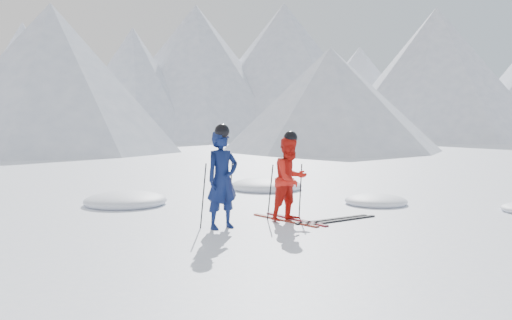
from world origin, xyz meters
name	(u,v)px	position (x,y,z in m)	size (l,w,h in m)	color
ground	(348,212)	(0.00, 0.00, 0.00)	(160.00, 160.00, 0.00)	white
mountain_range	(168,63)	(5.71, 35.31, 6.72)	(106.15, 62.94, 15.53)	#B2BCD1
skier_blue	(222,180)	(-3.00, -0.56, 0.86)	(0.63, 0.41, 1.72)	#0B1746
skier_red	(290,179)	(-1.56, -0.38, 0.79)	(0.77, 0.60, 1.58)	red
pole_blue_left	(203,196)	(-3.30, -0.41, 0.57)	(0.02, 0.02, 1.15)	black
pole_blue_right	(230,193)	(-2.75, -0.31, 0.57)	(0.02, 0.02, 1.15)	black
pole_red_left	(270,192)	(-1.86, -0.13, 0.53)	(0.02, 0.02, 1.06)	black
pole_red_right	(300,191)	(-1.26, -0.23, 0.53)	(0.02, 0.02, 1.06)	black
ski_worn_left	(285,220)	(-1.68, -0.38, 0.01)	(0.09, 1.70, 0.03)	black
ski_worn_right	(296,219)	(-1.44, -0.38, 0.01)	(0.09, 1.70, 0.03)	black
ski_loose_a	(332,219)	(-0.81, -0.68, 0.01)	(0.09, 1.70, 0.03)	black
ski_loose_b	(341,220)	(-0.71, -0.83, 0.01)	(0.09, 1.70, 0.03)	black
snow_lumps	(258,198)	(-0.87, 2.60, 0.00)	(8.99, 7.21, 0.43)	white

